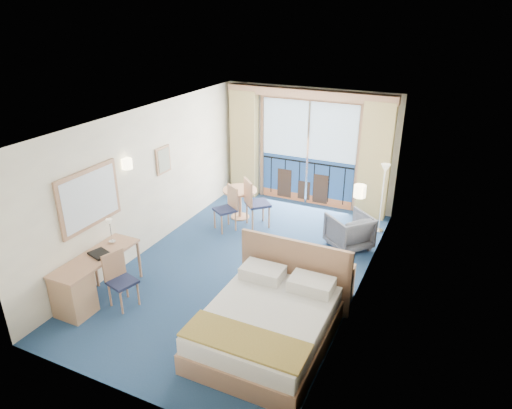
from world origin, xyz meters
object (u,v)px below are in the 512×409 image
Objects in this scene: armchair at (349,231)px; desk_chair at (119,276)px; nightstand at (338,283)px; floor_lamp at (384,181)px; round_table at (240,196)px; table_chair_b at (228,206)px; desk at (79,288)px; table_chair_a at (254,200)px; bed at (269,322)px.

desk_chair is (-2.75, -3.33, 0.16)m from armchair.
nightstand is 0.40× the size of floor_lamp.
floor_lamp reaches higher than desk_chair.
armchair is at bearing -6.87° from round_table.
table_chair_b reaches higher than desk_chair.
round_table is 0.59m from table_chair_b.
floor_lamp reaches higher than nightstand.
desk is 1.45× the size of table_chair_a.
floor_lamp is at bearing -162.30° from armchair.
nightstand is 2.95m from table_chair_a.
table_chair_a is at bearing 70.15° from table_chair_b.
armchair reaches higher than nightstand.
table_chair_a is (1.16, 3.75, 0.20)m from desk.
armchair is (0.31, 3.14, 0.03)m from bed.
desk_chair is at bearing -93.74° from round_table.
desk_chair is (0.46, 0.39, 0.10)m from desk.
desk is 2.08× the size of round_table.
armchair is at bearing -113.41° from floor_lamp.
table_chair_a is (-2.33, 1.79, 0.31)m from nightstand.
nightstand is 3.42m from desk_chair.
bed is at bearing -99.92° from floor_lamp.
bed is 2.38× the size of desk_chair.
nightstand is 3.47m from round_table.
bed is at bearing 35.45° from armchair.
desk_chair is at bearing -61.45° from table_chair_b.
nightstand is at bearing -36.41° from round_table.
table_chair_a reaches higher than armchair.
table_chair_a reaches higher than desk_chair.
table_chair_b is (0.73, 3.43, 0.13)m from desk.
armchair is at bearing -24.13° from desk_chair.
desk_chair reaches higher than armchair.
floor_lamp is 3.18m from table_chair_b.
floor_lamp reaches higher than table_chair_a.
nightstand is at bearing -92.61° from floor_lamp.
table_chair_a is 1.14× the size of table_chair_b.
floor_lamp is (0.40, 0.92, 0.77)m from armchair.
table_chair_b reaches higher than round_table.
desk_chair reaches higher than nightstand.
bed is 2.85× the size of round_table.
table_chair_b is (-2.17, 2.85, 0.21)m from bed.
desk reaches higher than armchair.
floor_lamp is (0.71, 4.06, 0.80)m from bed.
bed is 3.62m from table_chair_a.
armchair is 0.51× the size of floor_lamp.
nightstand is at bearing 66.94° from bed.
desk_chair is 3.43m from table_chair_a.
bed is 1.37× the size of desk.
round_table is 0.55m from table_chair_a.
armchair is 0.49× the size of desk.
table_chair_a is (-2.45, -0.89, -0.52)m from floor_lamp.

